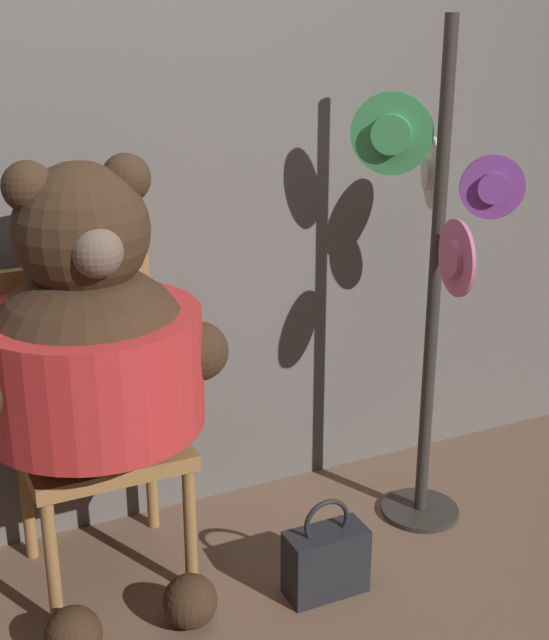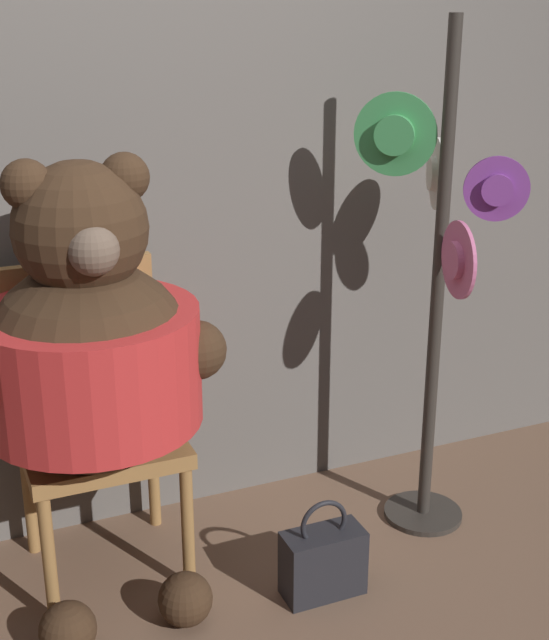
# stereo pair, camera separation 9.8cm
# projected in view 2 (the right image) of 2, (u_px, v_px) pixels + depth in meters

# --- Properties ---
(ground_plane) EXTENTS (14.00, 14.00, 0.00)m
(ground_plane) POSITION_uv_depth(u_px,v_px,m) (210.00, 608.00, 2.75)
(ground_plane) COLOR brown
(wall_back) EXTENTS (8.00, 0.10, 2.80)m
(wall_back) POSITION_uv_depth(u_px,v_px,m) (131.00, 121.00, 2.84)
(wall_back) COLOR #66605B
(wall_back) RESTS_ON ground_plane
(chair) EXTENTS (0.49, 0.46, 1.00)m
(chair) POSITION_uv_depth(u_px,v_px,m) (93.00, 410.00, 2.82)
(chair) COLOR #9E703D
(chair) RESTS_ON ground_plane
(teddy_bear) EXTENTS (0.78, 0.69, 1.37)m
(teddy_bear) POSITION_uv_depth(u_px,v_px,m) (90.00, 353.00, 2.58)
(teddy_bear) COLOR #3D2819
(teddy_bear) RESTS_ON ground_plane
(hat_display_rack) EXTENTS (0.47, 0.51, 1.73)m
(hat_display_rack) POSITION_uv_depth(u_px,v_px,m) (436.00, 271.00, 2.91)
(hat_display_rack) COLOR #332D28
(hat_display_rack) RESTS_ON ground_plane
(handbag_on_ground) EXTENTS (0.26, 0.12, 0.33)m
(handbag_on_ground) POSITION_uv_depth(u_px,v_px,m) (323.00, 561.00, 2.78)
(handbag_on_ground) COLOR #232328
(handbag_on_ground) RESTS_ON ground_plane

